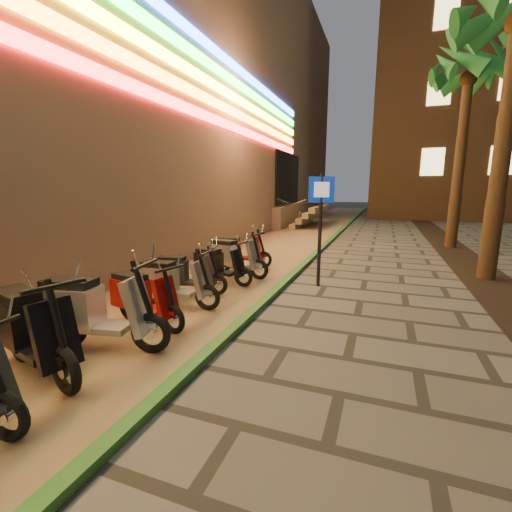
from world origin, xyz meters
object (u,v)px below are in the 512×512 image
at_px(scooter_5, 90,310).
at_px(scooter_6, 140,297).
at_px(scooter_4, 29,328).
at_px(scooter_11, 237,251).
at_px(scooter_8, 183,273).
at_px(pedestrian_sign, 321,214).
at_px(scooter_7, 170,282).
at_px(scooter_9, 217,264).
at_px(scooter_10, 232,256).

bearing_deg(scooter_5, scooter_6, 75.38).
xyz_separation_m(scooter_4, scooter_5, (0.22, 0.71, 0.01)).
bearing_deg(scooter_4, scooter_11, 104.84).
xyz_separation_m(scooter_6, scooter_8, (-0.24, 1.62, -0.00)).
xyz_separation_m(pedestrian_sign, scooter_7, (-2.34, -2.34, -1.15)).
relative_size(scooter_6, scooter_11, 0.97).
height_order(scooter_7, scooter_9, scooter_7).
bearing_deg(scooter_6, scooter_11, 104.37).
height_order(pedestrian_sign, scooter_9, pedestrian_sign).
height_order(scooter_5, scooter_8, scooter_5).
bearing_deg(scooter_8, pedestrian_sign, 17.68).
relative_size(scooter_4, scooter_6, 1.17).
bearing_deg(scooter_9, scooter_7, -85.90).
bearing_deg(scooter_7, scooter_10, 83.71).
xyz_separation_m(scooter_7, scooter_8, (-0.19, 0.71, -0.02)).
bearing_deg(scooter_8, scooter_6, -96.75).
bearing_deg(scooter_11, pedestrian_sign, -37.00).
bearing_deg(scooter_6, scooter_9, 101.40).
height_order(pedestrian_sign, scooter_8, pedestrian_sign).
bearing_deg(scooter_8, scooter_4, -105.80).
xyz_separation_m(scooter_4, scooter_6, (0.28, 1.66, -0.08)).
relative_size(scooter_10, scooter_11, 1.07).
bearing_deg(scooter_10, scooter_9, -82.84).
relative_size(scooter_8, scooter_11, 0.96).
bearing_deg(scooter_9, scooter_8, -97.43).
bearing_deg(scooter_11, scooter_8, -103.92).
distance_m(pedestrian_sign, scooter_6, 4.14).
bearing_deg(scooter_9, pedestrian_sign, 20.20).
relative_size(scooter_8, scooter_9, 1.01).
bearing_deg(scooter_7, scooter_6, -91.34).
distance_m(pedestrian_sign, scooter_11, 2.95).
bearing_deg(scooter_8, scooter_7, -90.00).
bearing_deg(scooter_11, scooter_4, -103.83).
distance_m(scooter_4, scooter_11, 6.00).
xyz_separation_m(pedestrian_sign, scooter_10, (-2.24, 0.21, -1.12)).
relative_size(scooter_6, scooter_7, 0.96).
height_order(scooter_5, scooter_7, scooter_5).
distance_m(scooter_5, scooter_6, 0.95).
distance_m(scooter_4, scooter_7, 2.57).
bearing_deg(scooter_4, scooter_7, 100.43).
distance_m(scooter_7, scooter_10, 2.55).
bearing_deg(scooter_7, scooter_9, 83.80).
distance_m(scooter_6, scooter_10, 3.45).
bearing_deg(scooter_6, scooter_4, -87.71).
xyz_separation_m(scooter_6, scooter_7, (-0.04, 0.90, 0.02)).
bearing_deg(pedestrian_sign, scooter_4, -136.16).
height_order(pedestrian_sign, scooter_11, pedestrian_sign).
xyz_separation_m(scooter_6, scooter_9, (0.02, 2.67, -0.01)).
distance_m(scooter_4, scooter_9, 4.34).
bearing_deg(pedestrian_sign, scooter_5, -137.76).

